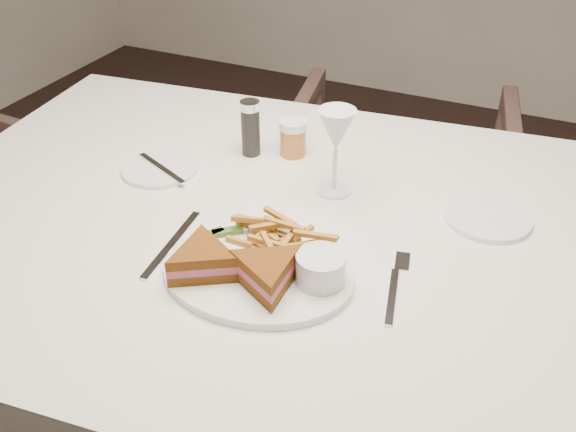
{
  "coord_description": "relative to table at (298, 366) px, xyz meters",
  "views": [
    {
      "loc": [
        0.14,
        -0.75,
        1.43
      ],
      "look_at": [
        -0.24,
        0.09,
        0.8
      ],
      "focal_mm": 40.0,
      "sensor_mm": 36.0,
      "label": 1
    }
  ],
  "objects": [
    {
      "name": "chair_far",
      "position": [
        -0.02,
        0.8,
        -0.03
      ],
      "size": [
        0.78,
        0.75,
        0.7
      ],
      "primitive_type": "imported",
      "rotation": [
        0.0,
        0.0,
        3.33
      ],
      "color": "#4E362F",
      "rests_on": "ground"
    },
    {
      "name": "table_setting",
      "position": [
        -0.01,
        -0.07,
        0.41
      ],
      "size": [
        0.82,
        0.57,
        0.18
      ],
      "color": "white",
      "rests_on": "table"
    },
    {
      "name": "table",
      "position": [
        0.0,
        0.0,
        0.0
      ],
      "size": [
        1.63,
        1.18,
        0.75
      ],
      "primitive_type": "cube",
      "rotation": [
        0.0,
        0.0,
        0.11
      ],
      "color": "silver",
      "rests_on": "ground"
    }
  ]
}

